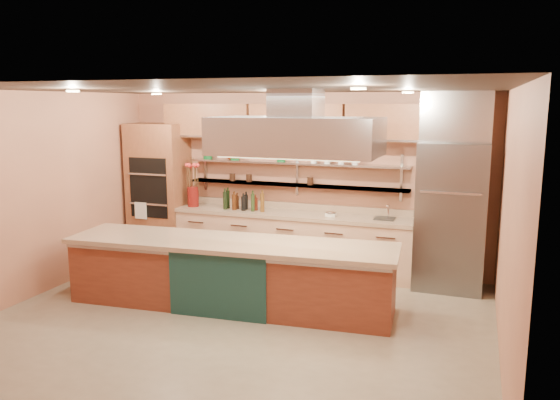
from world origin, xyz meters
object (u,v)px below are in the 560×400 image
at_px(refrigerator, 451,217).
at_px(kitchen_scale, 331,213).
at_px(island, 230,273).
at_px(copper_kettle, 231,155).
at_px(green_canister, 281,156).
at_px(flower_vase, 193,197).

height_order(refrigerator, kitchen_scale, refrigerator).
relative_size(refrigerator, island, 0.50).
bearing_deg(copper_kettle, island, -65.74).
distance_m(island, kitchen_scale, 2.02).
bearing_deg(copper_kettle, green_canister, 0.00).
xyz_separation_m(island, flower_vase, (-1.48, 1.73, 0.66)).
distance_m(kitchen_scale, copper_kettle, 1.96).
distance_m(refrigerator, green_canister, 2.76).
bearing_deg(refrigerator, island, -147.02).
bearing_deg(copper_kettle, refrigerator, -3.73).
bearing_deg(island, green_canister, 85.28).
distance_m(refrigerator, island, 3.21).
relative_size(island, flower_vase, 12.62).
distance_m(flower_vase, copper_kettle, 0.94).
distance_m(refrigerator, copper_kettle, 3.61).
height_order(refrigerator, island, refrigerator).
xyz_separation_m(refrigerator, island, (-2.65, -1.72, -0.61)).
bearing_deg(refrigerator, copper_kettle, 176.27).
distance_m(flower_vase, green_canister, 1.66).
height_order(island, green_canister, green_canister).
xyz_separation_m(kitchen_scale, copper_kettle, (-1.77, 0.22, 0.81)).
xyz_separation_m(flower_vase, kitchen_scale, (2.38, 0.00, -0.12)).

